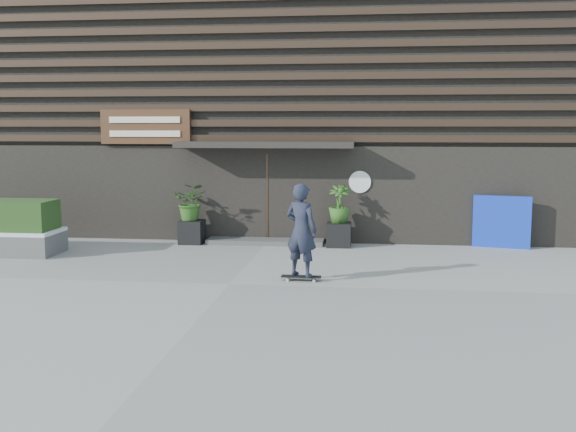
# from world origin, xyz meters

# --- Properties ---
(ground) EXTENTS (80.00, 80.00, 0.00)m
(ground) POSITION_xyz_m (0.00, 0.00, 0.00)
(ground) COLOR gray
(ground) RESTS_ON ground
(entrance_step) EXTENTS (3.00, 0.80, 0.12)m
(entrance_step) POSITION_xyz_m (0.00, 4.60, 0.06)
(entrance_step) COLOR #454442
(entrance_step) RESTS_ON ground
(planter_pot_left) EXTENTS (0.60, 0.60, 0.60)m
(planter_pot_left) POSITION_xyz_m (-1.90, 4.40, 0.30)
(planter_pot_left) COLOR black
(planter_pot_left) RESTS_ON ground
(bamboo_left) EXTENTS (0.86, 0.75, 0.96)m
(bamboo_left) POSITION_xyz_m (-1.90, 4.40, 1.08)
(bamboo_left) COLOR #2D591E
(bamboo_left) RESTS_ON planter_pot_left
(planter_pot_right) EXTENTS (0.60, 0.60, 0.60)m
(planter_pot_right) POSITION_xyz_m (1.90, 4.40, 0.30)
(planter_pot_right) COLOR black
(planter_pot_right) RESTS_ON ground
(bamboo_right) EXTENTS (0.54, 0.54, 0.96)m
(bamboo_right) POSITION_xyz_m (1.90, 4.40, 1.08)
(bamboo_right) COLOR #2D591E
(bamboo_right) RESTS_ON planter_pot_right
(blue_tarp) EXTENTS (1.38, 0.42, 1.30)m
(blue_tarp) POSITION_xyz_m (5.92, 4.70, 0.65)
(blue_tarp) COLOR #0D29B4
(blue_tarp) RESTS_ON ground
(building) EXTENTS (18.00, 11.00, 8.00)m
(building) POSITION_xyz_m (-0.00, 9.96, 3.99)
(building) COLOR black
(building) RESTS_ON ground
(skateboarder) EXTENTS (0.79, 0.68, 1.92)m
(skateboarder) POSITION_xyz_m (1.34, 0.45, 1.00)
(skateboarder) COLOR black
(skateboarder) RESTS_ON ground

